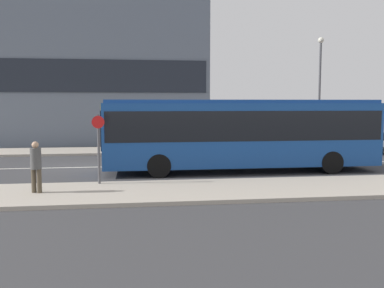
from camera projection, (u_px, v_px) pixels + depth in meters
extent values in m
plane|color=#3A3A3D|center=(91.00, 167.00, 19.91)|extent=(120.00, 120.00, 0.00)
cube|color=#B2A899|center=(72.00, 194.00, 13.74)|extent=(44.00, 3.50, 0.13)
cube|color=#B2A899|center=(101.00, 151.00, 26.07)|extent=(44.00, 3.50, 0.13)
cube|color=silver|center=(91.00, 167.00, 19.91)|extent=(41.80, 0.16, 0.01)
cube|color=slate|center=(106.00, 23.00, 30.78)|extent=(14.45, 4.71, 17.43)
cube|color=#1E232D|center=(105.00, 76.00, 28.80)|extent=(13.87, 0.08, 2.20)
cube|color=#194793|center=(241.00, 134.00, 18.57)|extent=(11.76, 2.50, 2.67)
cube|color=black|center=(241.00, 125.00, 18.53)|extent=(11.52, 2.53, 1.23)
cube|color=#194793|center=(241.00, 101.00, 18.44)|extent=(11.58, 2.30, 0.14)
cube|color=black|center=(103.00, 129.00, 17.76)|extent=(0.05, 2.20, 1.60)
cube|color=yellow|center=(103.00, 108.00, 17.68)|extent=(0.04, 1.75, 0.32)
cylinder|color=black|center=(159.00, 166.00, 17.08)|extent=(0.96, 0.28, 0.96)
cylinder|color=black|center=(156.00, 159.00, 19.32)|extent=(0.96, 0.28, 0.96)
cylinder|color=black|center=(331.00, 162.00, 18.05)|extent=(0.96, 0.28, 0.96)
cylinder|color=black|center=(310.00, 156.00, 20.29)|extent=(0.96, 0.28, 0.96)
cube|color=maroon|center=(315.00, 146.00, 24.82)|extent=(4.01, 1.69, 0.68)
cube|color=#21262B|center=(314.00, 136.00, 24.75)|extent=(2.21, 1.48, 0.55)
cylinder|color=black|center=(342.00, 150.00, 24.27)|extent=(0.60, 0.18, 0.60)
cylinder|color=black|center=(330.00, 148.00, 25.75)|extent=(0.60, 0.18, 0.60)
cylinder|color=black|center=(300.00, 151.00, 23.93)|extent=(0.60, 0.18, 0.60)
cylinder|color=black|center=(290.00, 148.00, 25.42)|extent=(0.60, 0.18, 0.60)
cylinder|color=black|center=(378.00, 150.00, 24.46)|extent=(0.60, 0.18, 0.60)
cylinder|color=black|center=(363.00, 147.00, 26.15)|extent=(0.60, 0.18, 0.60)
cylinder|color=#4C4233|center=(34.00, 181.00, 13.65)|extent=(0.15, 0.15, 0.76)
cylinder|color=#4C4233|center=(39.00, 181.00, 13.60)|extent=(0.15, 0.15, 0.76)
cylinder|color=#4C4C4C|center=(36.00, 159.00, 13.56)|extent=(0.34, 0.34, 0.67)
sphere|color=tan|center=(35.00, 145.00, 13.51)|extent=(0.22, 0.22, 0.22)
cylinder|color=#4C4C51|center=(99.00, 149.00, 15.10)|extent=(0.09, 0.09, 2.46)
cylinder|color=red|center=(98.00, 122.00, 14.94)|extent=(0.44, 0.03, 0.44)
cylinder|color=#4C4C51|center=(319.00, 96.00, 26.82)|extent=(0.14, 0.14, 6.62)
sphere|color=silver|center=(321.00, 40.00, 26.49)|extent=(0.36, 0.36, 0.36)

